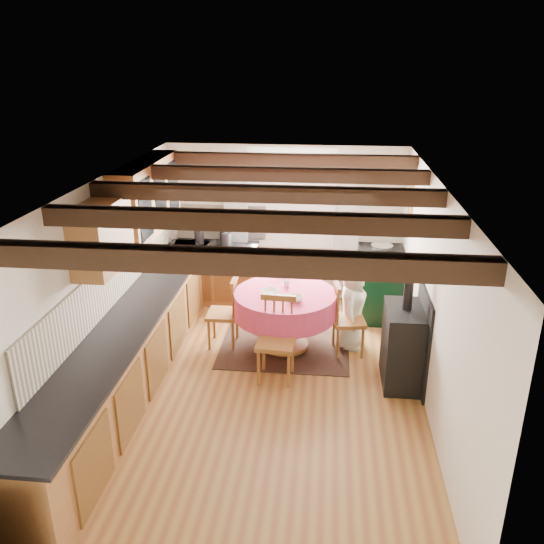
# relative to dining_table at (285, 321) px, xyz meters

# --- Properties ---
(floor) EXTENTS (3.60, 5.50, 0.00)m
(floor) POSITION_rel_dining_table_xyz_m (-0.15, -1.01, -0.40)
(floor) COLOR #A27435
(floor) RESTS_ON ground
(ceiling) EXTENTS (3.60, 5.50, 0.00)m
(ceiling) POSITION_rel_dining_table_xyz_m (-0.15, -1.01, 2.00)
(ceiling) COLOR white
(ceiling) RESTS_ON ground
(wall_back) EXTENTS (3.60, 0.00, 2.40)m
(wall_back) POSITION_rel_dining_table_xyz_m (-0.15, 1.74, 0.80)
(wall_back) COLOR silver
(wall_back) RESTS_ON ground
(wall_front) EXTENTS (3.60, 0.00, 2.40)m
(wall_front) POSITION_rel_dining_table_xyz_m (-0.15, -3.76, 0.80)
(wall_front) COLOR silver
(wall_front) RESTS_ON ground
(wall_left) EXTENTS (0.00, 5.50, 2.40)m
(wall_left) POSITION_rel_dining_table_xyz_m (-1.95, -1.01, 0.80)
(wall_left) COLOR silver
(wall_left) RESTS_ON ground
(wall_right) EXTENTS (0.00, 5.50, 2.40)m
(wall_right) POSITION_rel_dining_table_xyz_m (1.65, -1.01, 0.80)
(wall_right) COLOR silver
(wall_right) RESTS_ON ground
(beam_a) EXTENTS (3.60, 0.16, 0.16)m
(beam_a) POSITION_rel_dining_table_xyz_m (-0.15, -3.01, 1.91)
(beam_a) COLOR #321F15
(beam_a) RESTS_ON ceiling
(beam_b) EXTENTS (3.60, 0.16, 0.16)m
(beam_b) POSITION_rel_dining_table_xyz_m (-0.15, -2.01, 1.91)
(beam_b) COLOR #321F15
(beam_b) RESTS_ON ceiling
(beam_c) EXTENTS (3.60, 0.16, 0.16)m
(beam_c) POSITION_rel_dining_table_xyz_m (-0.15, -1.01, 1.91)
(beam_c) COLOR #321F15
(beam_c) RESTS_ON ceiling
(beam_d) EXTENTS (3.60, 0.16, 0.16)m
(beam_d) POSITION_rel_dining_table_xyz_m (-0.15, -0.01, 1.91)
(beam_d) COLOR #321F15
(beam_d) RESTS_ON ceiling
(beam_e) EXTENTS (3.60, 0.16, 0.16)m
(beam_e) POSITION_rel_dining_table_xyz_m (-0.15, 0.99, 1.91)
(beam_e) COLOR #321F15
(beam_e) RESTS_ON ceiling
(splash_left) EXTENTS (0.02, 4.50, 0.55)m
(splash_left) POSITION_rel_dining_table_xyz_m (-1.93, -0.71, 0.80)
(splash_left) COLOR beige
(splash_left) RESTS_ON wall_left
(splash_back) EXTENTS (1.40, 0.02, 0.55)m
(splash_back) POSITION_rel_dining_table_xyz_m (-1.15, 1.72, 0.80)
(splash_back) COLOR beige
(splash_back) RESTS_ON wall_back
(base_cabinet_left) EXTENTS (0.60, 5.30, 0.88)m
(base_cabinet_left) POSITION_rel_dining_table_xyz_m (-1.65, -1.01, 0.04)
(base_cabinet_left) COLOR olive
(base_cabinet_left) RESTS_ON floor
(base_cabinet_back) EXTENTS (1.30, 0.60, 0.88)m
(base_cabinet_back) POSITION_rel_dining_table_xyz_m (-1.20, 1.44, 0.04)
(base_cabinet_back) COLOR olive
(base_cabinet_back) RESTS_ON floor
(worktop_left) EXTENTS (0.64, 5.30, 0.04)m
(worktop_left) POSITION_rel_dining_table_xyz_m (-1.63, -1.01, 0.50)
(worktop_left) COLOR black
(worktop_left) RESTS_ON base_cabinet_left
(worktop_back) EXTENTS (1.30, 0.64, 0.04)m
(worktop_back) POSITION_rel_dining_table_xyz_m (-1.20, 1.42, 0.50)
(worktop_back) COLOR black
(worktop_back) RESTS_ON base_cabinet_back
(wall_cabinet_glass) EXTENTS (0.34, 1.80, 0.90)m
(wall_cabinet_glass) POSITION_rel_dining_table_xyz_m (-1.78, 0.19, 1.55)
(wall_cabinet_glass) COLOR olive
(wall_cabinet_glass) RESTS_ON wall_left
(wall_cabinet_solid) EXTENTS (0.34, 0.90, 0.70)m
(wall_cabinet_solid) POSITION_rel_dining_table_xyz_m (-1.78, -1.31, 1.50)
(wall_cabinet_solid) COLOR olive
(wall_cabinet_solid) RESTS_ON wall_left
(window_frame) EXTENTS (1.34, 0.03, 1.54)m
(window_frame) POSITION_rel_dining_table_xyz_m (-0.05, 1.73, 1.20)
(window_frame) COLOR white
(window_frame) RESTS_ON wall_back
(window_pane) EXTENTS (1.20, 0.01, 1.40)m
(window_pane) POSITION_rel_dining_table_xyz_m (-0.05, 1.73, 1.20)
(window_pane) COLOR white
(window_pane) RESTS_ON wall_back
(curtain_left) EXTENTS (0.35, 0.10, 2.10)m
(curtain_left) POSITION_rel_dining_table_xyz_m (-0.90, 1.64, 0.70)
(curtain_left) COLOR silver
(curtain_left) RESTS_ON wall_back
(curtain_right) EXTENTS (0.35, 0.10, 2.10)m
(curtain_right) POSITION_rel_dining_table_xyz_m (0.80, 1.64, 0.70)
(curtain_right) COLOR silver
(curtain_right) RESTS_ON wall_back
(curtain_rod) EXTENTS (2.00, 0.03, 0.03)m
(curtain_rod) POSITION_rel_dining_table_xyz_m (-0.05, 1.64, 1.80)
(curtain_rod) COLOR black
(curtain_rod) RESTS_ON wall_back
(wall_picture) EXTENTS (0.04, 0.50, 0.60)m
(wall_picture) POSITION_rel_dining_table_xyz_m (1.62, 1.29, 1.30)
(wall_picture) COLOR gold
(wall_picture) RESTS_ON wall_right
(wall_plate) EXTENTS (0.30, 0.02, 0.30)m
(wall_plate) POSITION_rel_dining_table_xyz_m (0.90, 1.71, 1.30)
(wall_plate) COLOR silver
(wall_plate) RESTS_ON wall_back
(rug) EXTENTS (1.69, 1.31, 0.01)m
(rug) POSITION_rel_dining_table_xyz_m (0.00, 0.00, -0.39)
(rug) COLOR #402920
(rug) RESTS_ON floor
(dining_table) EXTENTS (1.31, 1.31, 0.79)m
(dining_table) POSITION_rel_dining_table_xyz_m (0.00, 0.00, 0.00)
(dining_table) COLOR #D9456F
(dining_table) RESTS_ON floor
(chair_near) EXTENTS (0.47, 0.49, 1.02)m
(chair_near) POSITION_rel_dining_table_xyz_m (-0.04, -0.76, 0.12)
(chair_near) COLOR #9E5D21
(chair_near) RESTS_ON floor
(chair_left) EXTENTS (0.43, 0.42, 0.97)m
(chair_left) POSITION_rel_dining_table_xyz_m (-0.82, 0.01, 0.09)
(chair_left) COLOR #9E5D21
(chair_left) RESTS_ON floor
(chair_right) EXTENTS (0.49, 0.48, 0.98)m
(chair_right) POSITION_rel_dining_table_xyz_m (0.82, -0.02, 0.09)
(chair_right) COLOR #9E5D21
(chair_right) RESTS_ON floor
(aga_range) EXTENTS (0.68, 1.05, 0.96)m
(aga_range) POSITION_rel_dining_table_xyz_m (1.32, 1.23, 0.09)
(aga_range) COLOR black
(aga_range) RESTS_ON floor
(cast_iron_stove) EXTENTS (0.44, 0.74, 1.47)m
(cast_iron_stove) POSITION_rel_dining_table_xyz_m (1.43, -0.68, 0.34)
(cast_iron_stove) COLOR black
(cast_iron_stove) RESTS_ON floor
(child_far) EXTENTS (0.40, 0.28, 1.06)m
(child_far) POSITION_rel_dining_table_xyz_m (-0.05, 0.73, 0.13)
(child_far) COLOR #444560
(child_far) RESTS_ON floor
(child_right) EXTENTS (0.45, 0.62, 1.15)m
(child_right) POSITION_rel_dining_table_xyz_m (0.87, 0.14, 0.18)
(child_right) COLOR white
(child_right) RESTS_ON floor
(bowl_a) EXTENTS (0.29, 0.29, 0.05)m
(bowl_a) POSITION_rel_dining_table_xyz_m (-0.19, -0.05, 0.42)
(bowl_a) COLOR silver
(bowl_a) RESTS_ON dining_table
(bowl_b) EXTENTS (0.28, 0.28, 0.06)m
(bowl_b) POSITION_rel_dining_table_xyz_m (0.15, -0.25, 0.43)
(bowl_b) COLOR silver
(bowl_b) RESTS_ON dining_table
(cup) EXTENTS (0.13, 0.13, 0.09)m
(cup) POSITION_rel_dining_table_xyz_m (0.00, 0.21, 0.44)
(cup) COLOR silver
(cup) RESTS_ON dining_table
(canister_tall) EXTENTS (0.14, 0.14, 0.24)m
(canister_tall) POSITION_rel_dining_table_xyz_m (-1.44, 1.45, 0.65)
(canister_tall) COLOR #262628
(canister_tall) RESTS_ON worktop_back
(canister_wide) EXTENTS (0.18, 0.18, 0.20)m
(canister_wide) POSITION_rel_dining_table_xyz_m (-1.03, 1.43, 0.62)
(canister_wide) COLOR #262628
(canister_wide) RESTS_ON worktop_back
(canister_slim) EXTENTS (0.10, 0.10, 0.28)m
(canister_slim) POSITION_rel_dining_table_xyz_m (-1.06, 1.44, 0.66)
(canister_slim) COLOR #262628
(canister_slim) RESTS_ON worktop_back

